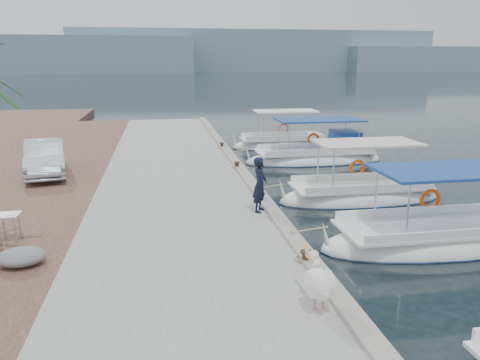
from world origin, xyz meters
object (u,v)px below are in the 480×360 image
fishing_caique_c (360,197)px  fisherman (260,185)px  fishing_caique_b (440,241)px  parked_car (45,158)px  pelican (319,282)px  fishing_caique_d (316,158)px  fishing_caique_e (282,145)px

fishing_caique_c → fisherman: size_ratio=3.61×
fishing_caique_b → fishing_caique_c: 4.57m
fishing_caique_c → parked_car: size_ratio=1.45×
fishing_caique_c → pelican: bearing=-118.6°
fishing_caique_b → fishing_caique_d: size_ratio=0.99×
fishing_caique_b → fishing_caique_c: same height
fisherman → fishing_caique_c: bearing=-34.0°
fishing_caique_d → fishing_caique_e: same height
fishing_caique_c → fisherman: fisherman is taller
parked_car → pelican: bearing=-69.8°
pelican → fishing_caique_d: bearing=71.4°
fishing_caique_c → fishing_caique_e: (-0.06, 11.21, 0.00)m
fishing_caique_b → parked_car: (-12.53, 8.67, 1.09)m
fishing_caique_e → fisherman: bearing=-107.7°
fishing_caique_c → fisherman: bearing=-153.4°
fishing_caique_b → fishing_caique_e: (-0.51, 15.76, 0.00)m
fishing_caique_b → pelican: (-4.91, -3.63, 0.92)m
pelican → fishing_caique_b: bearing=36.5°
fishing_caique_d → pelican: 15.91m
fishing_caique_b → fishing_caique_c: bearing=95.7°
fishing_caique_c → fishing_caique_e: size_ratio=1.02×
fishing_caique_b → parked_car: bearing=145.3°
fishing_caique_c → fishing_caique_d: same height
pelican → parked_car: size_ratio=0.31×
fisherman → fishing_caique_e: bearing=11.7°
fishing_caique_b → fishing_caique_c: (-0.45, 4.55, 0.00)m
fishing_caique_e → pelican: 19.91m
fishing_caique_e → fisherman: size_ratio=3.54×
fisherman → parked_car: fisherman is taller
fishing_caique_d → parked_car: fishing_caique_d is taller
fishing_caique_b → fishing_caique_c: size_ratio=1.14×
fishing_caique_b → pelican: bearing=-143.5°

